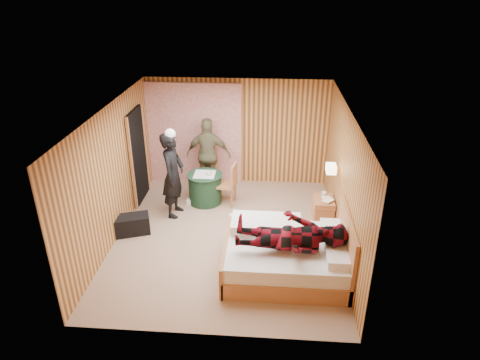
# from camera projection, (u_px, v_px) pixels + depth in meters

# --- Properties ---
(floor) EXTENTS (4.20, 5.00, 0.01)m
(floor) POSITION_uv_depth(u_px,v_px,m) (227.00, 236.00, 8.25)
(floor) COLOR tan
(floor) RESTS_ON ground
(ceiling) EXTENTS (4.20, 5.00, 0.01)m
(ceiling) POSITION_uv_depth(u_px,v_px,m) (225.00, 111.00, 7.16)
(ceiling) COLOR white
(ceiling) RESTS_ON wall_back
(wall_back) EXTENTS (4.20, 0.02, 2.50)m
(wall_back) POSITION_uv_depth(u_px,v_px,m) (237.00, 132.00, 9.95)
(wall_back) COLOR #E0A455
(wall_back) RESTS_ON floor
(wall_left) EXTENTS (0.02, 5.00, 2.50)m
(wall_left) POSITION_uv_depth(u_px,v_px,m) (113.00, 174.00, 7.85)
(wall_left) COLOR #E0A455
(wall_left) RESTS_ON floor
(wall_right) EXTENTS (0.02, 5.00, 2.50)m
(wall_right) POSITION_uv_depth(u_px,v_px,m) (344.00, 182.00, 7.56)
(wall_right) COLOR #E0A455
(wall_right) RESTS_ON floor
(curtain) EXTENTS (2.20, 0.08, 2.40)m
(curtain) POSITION_uv_depth(u_px,v_px,m) (195.00, 134.00, 9.98)
(curtain) COLOR silver
(curtain) RESTS_ON floor
(doorway) EXTENTS (0.06, 0.90, 2.05)m
(doorway) POSITION_uv_depth(u_px,v_px,m) (138.00, 156.00, 9.20)
(doorway) COLOR black
(doorway) RESTS_ON floor
(wall_lamp) EXTENTS (0.26, 0.24, 0.16)m
(wall_lamp) POSITION_uv_depth(u_px,v_px,m) (331.00, 169.00, 7.96)
(wall_lamp) COLOR gold
(wall_lamp) RESTS_ON wall_right
(bed) EXTENTS (2.04, 1.61, 1.11)m
(bed) POSITION_uv_depth(u_px,v_px,m) (288.00, 255.00, 7.17)
(bed) COLOR tan
(bed) RESTS_ON floor
(nightstand) EXTENTS (0.41, 0.55, 0.54)m
(nightstand) POSITION_uv_depth(u_px,v_px,m) (323.00, 210.00, 8.61)
(nightstand) COLOR tan
(nightstand) RESTS_ON floor
(round_table) EXTENTS (0.77, 0.77, 0.68)m
(round_table) POSITION_uv_depth(u_px,v_px,m) (205.00, 188.00, 9.36)
(round_table) COLOR #1D4027
(round_table) RESTS_ON floor
(chair_far) EXTENTS (0.44, 0.44, 0.93)m
(chair_far) POSITION_uv_depth(u_px,v_px,m) (209.00, 168.00, 9.82)
(chair_far) COLOR tan
(chair_far) RESTS_ON floor
(chair_near) EXTENTS (0.49, 0.49, 0.95)m
(chair_near) POSITION_uv_depth(u_px,v_px,m) (229.00, 181.00, 9.18)
(chair_near) COLOR tan
(chair_near) RESTS_ON floor
(duffel_bag) EXTENTS (0.74, 0.55, 0.37)m
(duffel_bag) POSITION_uv_depth(u_px,v_px,m) (132.00, 225.00, 8.29)
(duffel_bag) COLOR black
(duffel_bag) RESTS_ON floor
(sneaker_left) EXTENTS (0.28, 0.12, 0.12)m
(sneaker_left) POSITION_uv_depth(u_px,v_px,m) (193.00, 202.00, 9.37)
(sneaker_left) COLOR white
(sneaker_left) RESTS_ON floor
(sneaker_right) EXTENTS (0.33, 0.23, 0.14)m
(sneaker_right) POSITION_uv_depth(u_px,v_px,m) (237.00, 217.00, 8.78)
(sneaker_right) COLOR white
(sneaker_right) RESTS_ON floor
(woman_standing) EXTENTS (0.51, 0.71, 1.80)m
(woman_standing) POSITION_uv_depth(u_px,v_px,m) (173.00, 175.00, 8.65)
(woman_standing) COLOR black
(woman_standing) RESTS_ON floor
(man_at_table) EXTENTS (1.02, 0.44, 1.72)m
(man_at_table) POSITION_uv_depth(u_px,v_px,m) (209.00, 155.00, 9.71)
(man_at_table) COLOR #6F6A4A
(man_at_table) RESTS_ON floor
(man_on_bed) EXTENTS (0.86, 0.67, 1.77)m
(man_on_bed) POSITION_uv_depth(u_px,v_px,m) (292.00, 229.00, 6.67)
(man_on_bed) COLOR maroon
(man_on_bed) RESTS_ON bed
(book_lower) EXTENTS (0.26, 0.28, 0.02)m
(book_lower) POSITION_uv_depth(u_px,v_px,m) (325.00, 200.00, 8.45)
(book_lower) COLOR white
(book_lower) RESTS_ON nightstand
(book_upper) EXTENTS (0.27, 0.27, 0.02)m
(book_upper) POSITION_uv_depth(u_px,v_px,m) (325.00, 199.00, 8.44)
(book_upper) COLOR white
(book_upper) RESTS_ON nightstand
(cup_nightstand) EXTENTS (0.10, 0.10, 0.09)m
(cup_nightstand) POSITION_uv_depth(u_px,v_px,m) (324.00, 194.00, 8.59)
(cup_nightstand) COLOR white
(cup_nightstand) RESTS_ON nightstand
(cup_table) EXTENTS (0.15, 0.15, 0.10)m
(cup_table) POSITION_uv_depth(u_px,v_px,m) (209.00, 173.00, 9.14)
(cup_table) COLOR white
(cup_table) RESTS_ON round_table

